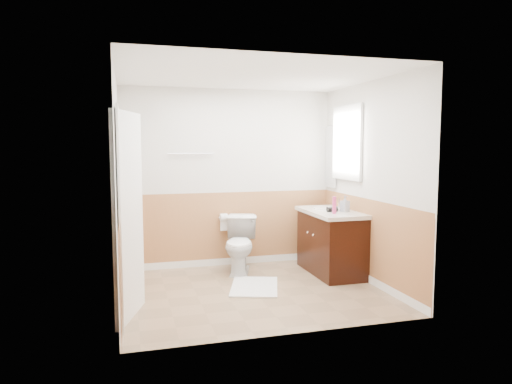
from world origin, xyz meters
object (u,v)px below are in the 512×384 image
object	(u,v)px
vanity_cabinet	(331,244)
soap_dispenser	(345,204)
toilet	(240,245)
bath_mat	(254,287)
lotion_bottle	(334,205)

from	to	relation	value
vanity_cabinet	soap_dispenser	distance (m)	0.59
soap_dispenser	vanity_cabinet	bearing A→B (deg)	129.81
toilet	soap_dispenser	world-z (taller)	soap_dispenser
toilet	soap_dispenser	bearing A→B (deg)	-3.81
toilet	bath_mat	size ratio (longest dim) A/B	0.94
bath_mat	vanity_cabinet	size ratio (longest dim) A/B	0.73
toilet	lotion_bottle	size ratio (longest dim) A/B	3.41
bath_mat	soap_dispenser	world-z (taller)	soap_dispenser
lotion_bottle	soap_dispenser	distance (m)	0.26
vanity_cabinet	soap_dispenser	xyz separation A→B (m)	(0.12, -0.14, 0.55)
bath_mat	soap_dispenser	distance (m)	1.61
vanity_cabinet	soap_dispenser	size ratio (longest dim) A/B	5.27
bath_mat	vanity_cabinet	xyz separation A→B (m)	(1.16, 0.35, 0.39)
toilet	soap_dispenser	size ratio (longest dim) A/B	3.59
toilet	vanity_cabinet	size ratio (longest dim) A/B	0.68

